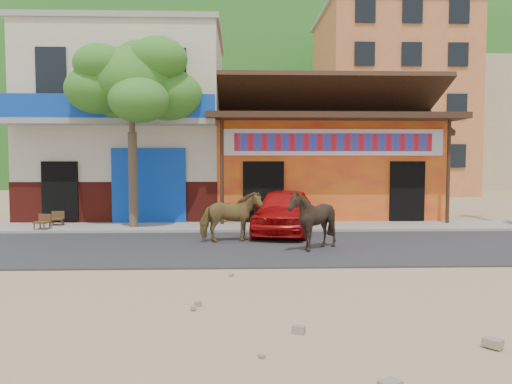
{
  "coord_description": "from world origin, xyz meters",
  "views": [
    {
      "loc": [
        -1.26,
        -10.12,
        2.24
      ],
      "look_at": [
        -0.79,
        3.0,
        1.4
      ],
      "focal_mm": 35.0,
      "sensor_mm": 36.0,
      "label": 1
    }
  ],
  "objects_px": {
    "cow_tan": "(231,217)",
    "red_car": "(284,211)",
    "scooter": "(231,209)",
    "cow_dark": "(312,220)",
    "tree": "(132,132)",
    "cafe_chair_left": "(57,212)",
    "cafe_chair_right": "(42,215)"
  },
  "relations": [
    {
      "from": "cow_tan",
      "to": "red_car",
      "type": "relative_size",
      "value": 0.41
    },
    {
      "from": "cow_tan",
      "to": "scooter",
      "type": "bearing_deg",
      "value": -13.92
    },
    {
      "from": "cow_tan",
      "to": "cow_dark",
      "type": "distance_m",
      "value": 2.39
    },
    {
      "from": "tree",
      "to": "cafe_chair_left",
      "type": "height_order",
      "value": "tree"
    },
    {
      "from": "cow_tan",
      "to": "tree",
      "type": "bearing_deg",
      "value": 35.93
    },
    {
      "from": "red_car",
      "to": "scooter",
      "type": "height_order",
      "value": "red_car"
    },
    {
      "from": "tree",
      "to": "cafe_chair_right",
      "type": "height_order",
      "value": "tree"
    },
    {
      "from": "cow_dark",
      "to": "cafe_chair_left",
      "type": "relative_size",
      "value": 1.75
    },
    {
      "from": "cafe_chair_right",
      "to": "cow_tan",
      "type": "bearing_deg",
      "value": -10.1
    },
    {
      "from": "red_car",
      "to": "cafe_chair_left",
      "type": "relative_size",
      "value": 4.71
    },
    {
      "from": "cow_dark",
      "to": "red_car",
      "type": "height_order",
      "value": "cow_dark"
    },
    {
      "from": "cow_dark",
      "to": "cafe_chair_left",
      "type": "bearing_deg",
      "value": -118.91
    },
    {
      "from": "red_car",
      "to": "cafe_chair_right",
      "type": "bearing_deg",
      "value": -171.42
    },
    {
      "from": "cow_tan",
      "to": "cafe_chair_left",
      "type": "bearing_deg",
      "value": 47.51
    },
    {
      "from": "cafe_chair_left",
      "to": "cafe_chair_right",
      "type": "xyz_separation_m",
      "value": [
        -0.12,
        -0.94,
        0.01
      ]
    },
    {
      "from": "cow_tan",
      "to": "cow_dark",
      "type": "xyz_separation_m",
      "value": [
        2.02,
        -1.27,
        0.05
      ]
    },
    {
      "from": "cow_dark",
      "to": "cafe_chair_right",
      "type": "distance_m",
      "value": 8.53
    },
    {
      "from": "cow_dark",
      "to": "scooter",
      "type": "height_order",
      "value": "cow_dark"
    },
    {
      "from": "cow_tan",
      "to": "cafe_chair_right",
      "type": "xyz_separation_m",
      "value": [
        -5.82,
        2.09,
        -0.17
      ]
    },
    {
      "from": "scooter",
      "to": "cafe_chair_left",
      "type": "distance_m",
      "value": 5.68
    },
    {
      "from": "cafe_chair_right",
      "to": "red_car",
      "type": "bearing_deg",
      "value": 5.82
    },
    {
      "from": "cow_dark",
      "to": "scooter",
      "type": "bearing_deg",
      "value": -156.44
    },
    {
      "from": "scooter",
      "to": "cow_tan",
      "type": "bearing_deg",
      "value": 170.61
    },
    {
      "from": "cow_tan",
      "to": "cow_dark",
      "type": "relative_size",
      "value": 1.1
    },
    {
      "from": "cow_tan",
      "to": "cow_dark",
      "type": "bearing_deg",
      "value": -136.65
    },
    {
      "from": "cow_tan",
      "to": "red_car",
      "type": "xyz_separation_m",
      "value": [
        1.59,
        1.59,
        -0.01
      ]
    },
    {
      "from": "cafe_chair_left",
      "to": "red_car",
      "type": "bearing_deg",
      "value": -20.3
    },
    {
      "from": "scooter",
      "to": "cafe_chair_left",
      "type": "xyz_separation_m",
      "value": [
        -5.67,
        -0.45,
        -0.03
      ]
    },
    {
      "from": "tree",
      "to": "cafe_chair_right",
      "type": "bearing_deg",
      "value": -169.47
    },
    {
      "from": "cow_tan",
      "to": "cafe_chair_right",
      "type": "distance_m",
      "value": 6.19
    },
    {
      "from": "red_car",
      "to": "cafe_chair_right",
      "type": "relative_size",
      "value": 4.61
    },
    {
      "from": "cow_tan",
      "to": "cafe_chair_right",
      "type": "relative_size",
      "value": 1.88
    }
  ]
}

